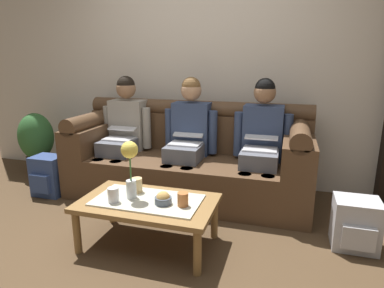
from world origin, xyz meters
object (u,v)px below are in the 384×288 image
Objects in this scene: snack_bowl at (163,199)px; cup_near_right at (183,199)px; cup_near_left at (137,185)px; backpack_left at (49,176)px; couch at (189,161)px; backpack_right at (355,224)px; person_left at (124,129)px; coffee_table at (148,206)px; potted_plant at (37,142)px; person_middle at (189,134)px; person_right at (262,138)px; flower_vase at (130,161)px; cup_far_center at (113,195)px.

cup_near_right is at bearing 2.75° from snack_bowl.
backpack_left is (-1.27, 0.49, -0.23)m from cup_near_left.
couch is 1.64m from backpack_right.
person_left reaches higher than backpack_right.
coffee_table is 1.30× the size of potted_plant.
person_middle is 1.13m from cup_near_right.
person_right is 12.28× the size of cup_near_right.
couch reaches higher than cup_near_right.
flower_vase reaches higher than backpack_left.
person_middle is 1.00× the size of person_right.
couch is 6.35× the size of backpack_right.
person_right reaches higher than couch.
backpack_left is at bearing 154.53° from flower_vase.
cup_far_center reaches higher than backpack_right.
person_middle is 0.73m from person_right.
backpack_right is (1.72, 0.53, -0.24)m from cup_far_center.
couch reaches higher than snack_bowl.
snack_bowl is at bearing -22.55° from backpack_left.
cup_near_left reaches higher than cup_near_right.
cup_near_left is at bearing 151.94° from snack_bowl.
person_right is 1.31m from coffee_table.
couch is 1.10m from flower_vase.
person_right reaches higher than cup_near_right.
snack_bowl is (0.87, -1.08, -0.25)m from person_left.
coffee_table is (0.00, -1.04, -0.33)m from person_middle.
couch is 5.54× the size of flower_vase.
flower_vase is (-0.13, -0.01, 0.34)m from coffee_table.
person_right is at bearing 141.15° from backpack_right.
backpack_right is at bearing 14.42° from flower_vase.
flower_vase is at bearing -59.85° from person_left.
person_right is at bearing 0.00° from person_left.
cup_far_center is at bearing -100.76° from person_middle.
person_right is 1.57× the size of potted_plant.
person_left is (-0.73, -0.00, 0.29)m from couch.
snack_bowl is at bearing -50.93° from person_left.
snack_bowl is at bearing -82.55° from couch.
snack_bowl reaches higher than backpack_right.
coffee_table is at bearing -38.53° from cup_near_left.
cup_near_left is 1.38m from backpack_left.
flower_vase is (-0.13, -1.04, 0.01)m from person_middle.
cup_near_left reaches higher than backpack_right.
backpack_left is (-0.67, -0.43, -0.45)m from person_left.
person_right is 2.78× the size of flower_vase.
couch is at bearing 97.45° from snack_bowl.
snack_bowl is at bearing -27.82° from potted_plant.
person_right is 1.18m from cup_near_right.
backpack_right is (1.36, 0.45, -0.22)m from snack_bowl.
person_left is 2.37m from backpack_right.
cup_near_right is (0.29, -0.03, 0.10)m from coffee_table.
cup_near_right reaches higher than backpack_right.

